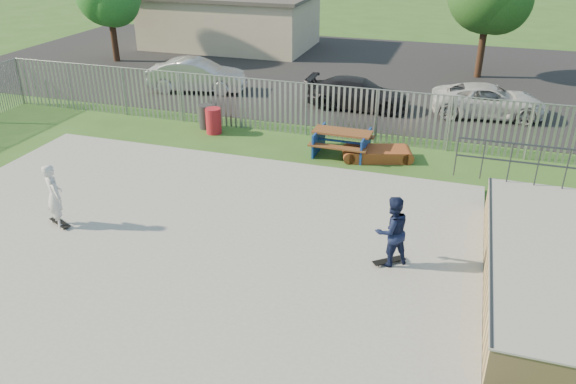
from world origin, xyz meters
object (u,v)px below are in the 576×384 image
(trash_bin_grey, at_px, (206,117))
(car_silver, at_px, (197,75))
(car_dark, at_px, (358,94))
(skater_white, at_px, (54,196))
(picnic_table, at_px, (342,142))
(trash_bin_red, at_px, (214,121))
(funbox, at_px, (377,154))
(skater_navy, at_px, (392,231))
(car_white, at_px, (489,101))

(trash_bin_grey, xyz_separation_m, car_silver, (-2.59, 4.53, 0.30))
(car_dark, relative_size, skater_white, 2.56)
(trash_bin_grey, bearing_deg, car_dark, 39.65)
(picnic_table, xyz_separation_m, car_dark, (-0.51, 5.25, 0.23))
(car_dark, bearing_deg, trash_bin_red, 135.46)
(trash_bin_red, height_order, car_dark, car_dark)
(funbox, relative_size, skater_white, 1.26)
(trash_bin_grey, xyz_separation_m, skater_navy, (8.29, -7.59, 0.55))
(trash_bin_grey, bearing_deg, picnic_table, -9.99)
(trash_bin_grey, height_order, car_white, car_white)
(skater_white, bearing_deg, car_silver, -45.31)
(skater_white, bearing_deg, car_white, -94.34)
(picnic_table, bearing_deg, trash_bin_red, 174.95)
(car_white, distance_m, skater_white, 17.11)
(picnic_table, distance_m, skater_white, 9.52)
(trash_bin_grey, xyz_separation_m, car_dark, (5.13, 4.25, 0.20))
(funbox, bearing_deg, skater_navy, -94.59)
(car_dark, bearing_deg, funbox, -161.69)
(trash_bin_red, bearing_deg, car_white, 28.08)
(funbox, xyz_separation_m, car_silver, (-9.49, 5.63, 0.57))
(trash_bin_grey, bearing_deg, trash_bin_red, -39.90)
(skater_navy, bearing_deg, funbox, -115.95)
(trash_bin_grey, bearing_deg, skater_white, -91.93)
(car_silver, height_order, skater_white, skater_white)
(picnic_table, xyz_separation_m, funbox, (1.26, -0.10, -0.23))
(car_white, bearing_deg, picnic_table, 134.58)
(picnic_table, relative_size, car_white, 0.44)
(picnic_table, height_order, car_dark, car_dark)
(trash_bin_grey, relative_size, car_silver, 0.21)
(picnic_table, height_order, funbox, picnic_table)
(car_white, height_order, skater_navy, skater_navy)
(skater_navy, bearing_deg, car_dark, -113.09)
(skater_navy, bearing_deg, trash_bin_grey, -80.49)
(funbox, distance_m, car_silver, 11.05)
(car_dark, height_order, car_white, car_white)
(trash_bin_red, bearing_deg, car_dark, 45.44)
(picnic_table, distance_m, car_white, 7.61)
(car_dark, height_order, skater_white, skater_white)
(funbox, relative_size, car_dark, 0.49)
(picnic_table, height_order, car_white, car_white)
(trash_bin_grey, relative_size, car_white, 0.20)
(picnic_table, bearing_deg, car_white, 51.72)
(car_silver, relative_size, skater_white, 2.62)
(trash_bin_red, distance_m, car_white, 11.28)
(funbox, distance_m, car_dark, 5.65)
(car_silver, bearing_deg, car_white, -99.62)
(car_silver, xyz_separation_m, car_dark, (7.72, -0.28, -0.10))
(trash_bin_red, distance_m, skater_navy, 10.57)
(car_dark, xyz_separation_m, skater_navy, (3.16, -11.84, 0.35))
(car_silver, height_order, skater_navy, skater_navy)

